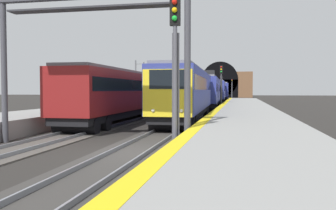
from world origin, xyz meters
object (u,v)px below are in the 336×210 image
(railway_signal_mid, at_px, (221,83))
(railway_signal_near, at_px, (175,62))
(catenary_mast_far, at_px, (136,82))
(train_main_approaching, at_px, (213,91))
(overhead_signal_gantry, at_px, (90,28))
(railway_signal_far, at_px, (232,87))
(catenary_mast_near, at_px, (144,83))
(train_adjacent_platform, at_px, (153,92))

(railway_signal_mid, bearing_deg, railway_signal_near, 0.00)
(catenary_mast_far, bearing_deg, train_main_approaching, -87.52)
(railway_signal_near, relative_size, railway_signal_mid, 1.06)
(railway_signal_mid, bearing_deg, train_main_approaching, -170.21)
(overhead_signal_gantry, bearing_deg, railway_signal_mid, -7.95)
(railway_signal_far, distance_m, catenary_mast_far, 51.29)
(railway_signal_near, xyz_separation_m, railway_signal_mid, (32.70, 0.00, -0.18))
(train_main_approaching, xyz_separation_m, catenary_mast_far, (-0.54, 12.43, 1.40))
(catenary_mast_near, height_order, catenary_mast_far, catenary_mast_near)
(railway_signal_mid, bearing_deg, train_adjacent_platform, -37.47)
(train_main_approaching, distance_m, train_adjacent_platform, 19.92)
(overhead_signal_gantry, bearing_deg, railway_signal_far, -2.72)
(railway_signal_near, distance_m, catenary_mast_far, 44.99)
(train_main_approaching, relative_size, railway_signal_mid, 13.23)
(railway_signal_near, distance_m, railway_signal_far, 91.94)
(train_adjacent_platform, bearing_deg, railway_signal_mid, -37.43)
(railway_signal_mid, xyz_separation_m, railway_signal_far, (59.24, 0.00, -0.08))
(train_adjacent_platform, height_order, catenary_mast_near, catenary_mast_near)
(railway_signal_far, xyz_separation_m, catenary_mast_far, (-49.27, 14.24, 0.49))
(railway_signal_mid, height_order, railway_signal_far, railway_signal_far)
(railway_signal_mid, height_order, overhead_signal_gantry, overhead_signal_gantry)
(railway_signal_mid, distance_m, overhead_signal_gantry, 30.98)
(train_adjacent_platform, xyz_separation_m, catenary_mast_near, (23.71, 7.51, 1.51))
(overhead_signal_gantry, bearing_deg, railway_signal_near, -115.86)
(overhead_signal_gantry, distance_m, catenary_mast_near, 46.65)
(railway_signal_mid, xyz_separation_m, overhead_signal_gantry, (-30.63, 4.28, 1.96))
(train_adjacent_platform, relative_size, catenary_mast_near, 5.27)
(catenary_mast_near, bearing_deg, catenary_mast_far, -179.93)
(train_main_approaching, height_order, railway_signal_near, railway_signal_near)
(railway_signal_far, bearing_deg, train_main_approaching, -2.13)
(overhead_signal_gantry, height_order, catenary_mast_far, catenary_mast_far)
(overhead_signal_gantry, bearing_deg, catenary_mast_near, 12.35)
(catenary_mast_near, xyz_separation_m, catenary_mast_far, (-4.94, -0.01, -0.03))
(railway_signal_near, xyz_separation_m, railway_signal_far, (91.94, 0.00, -0.26))
(train_main_approaching, relative_size, catenary_mast_near, 10.06)
(train_adjacent_platform, distance_m, catenary_mast_near, 24.92)
(catenary_mast_far, bearing_deg, railway_signal_far, -16.12)
(train_main_approaching, distance_m, catenary_mast_near, 13.27)
(railway_signal_far, height_order, catenary_mast_near, catenary_mast_near)
(railway_signal_near, relative_size, overhead_signal_gantry, 0.65)
(catenary_mast_far, bearing_deg, railway_signal_mid, -125.01)
(train_main_approaching, bearing_deg, train_adjacent_platform, -16.00)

